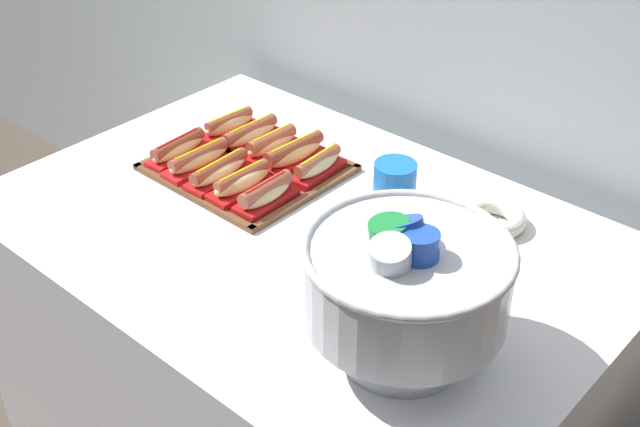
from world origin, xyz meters
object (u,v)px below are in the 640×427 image
Objects in this scene: hot_dog_5 at (229,125)px; hot_dog_9 at (318,166)px; serving_tray at (247,168)px; cup_stack at (394,193)px; hot_dog_6 at (250,135)px; donut at (494,218)px; punch_bowl at (406,282)px; hot_dog_7 at (272,144)px; hot_dog_8 at (294,154)px; hot_dog_1 at (199,160)px; hot_dog_2 at (221,171)px; hot_dog_3 at (243,182)px; hot_dog_4 at (267,194)px; buffet_table at (305,353)px; hot_dog_0 at (178,149)px.

hot_dog_9 is at bearing -0.46° from hot_dog_5.
cup_stack reaches higher than serving_tray.
hot_dog_6 is 1.31× the size of donut.
hot_dog_5 is 0.46× the size of punch_bowl.
cup_stack is 0.22m from donut.
hot_dog_7 is 0.57m from donut.
punch_bowl is at bearing -30.87° from hot_dog_8.
serving_tray is 0.12m from hot_dog_1.
hot_dog_1 is 0.49m from cup_stack.
hot_dog_6 is 0.15m from hot_dog_8.
hot_dog_2 is 1.29× the size of donut.
hot_dog_9 is (0.22, -0.00, -0.00)m from hot_dog_6.
donut is at bearing 28.98° from hot_dog_3.
hot_dog_8 is at bearing 89.54° from hot_dog_3.
hot_dog_2 is at bearing 179.54° from hot_dog_4.
hot_dog_9 reaches higher than serving_tray.
hot_dog_5 is 0.23m from hot_dog_8.
serving_tray is 2.96× the size of donut.
hot_dog_2 is at bearing -114.91° from hot_dog_8.
hot_dog_1 is 1.04× the size of hot_dog_2.
hot_dog_6 is 0.99× the size of hot_dog_8.
hot_dog_5 reaches higher than hot_dog_9.
punch_bowl reaches higher than hot_dog_2.
punch_bowl is (0.65, -0.18, 0.13)m from hot_dog_2.
hot_dog_1 is at bearing 179.54° from hot_dog_4.
hot_dog_0 is at bearing 179.22° from buffet_table.
hot_dog_2 reaches higher than buffet_table.
hot_dog_4 is at bearing -149.09° from cup_stack.
buffet_table is 7.38× the size of hot_dog_8.
hot_dog_3 reaches higher than hot_dog_9.
buffet_table is 7.61× the size of hot_dog_2.
hot_dog_2 and hot_dog_9 have the same top height.
hot_dog_2 is 1.04× the size of hot_dog_3.
hot_dog_6 is (0.07, -0.00, -0.00)m from hot_dog_5.
cup_stack is at bearing 14.60° from hot_dog_0.
hot_dog_9 is (0.15, 0.16, 0.00)m from hot_dog_2.
punch_bowl is at bearing -13.91° from hot_dog_1.
hot_dog_0 is at bearing 179.54° from hot_dog_3.
buffet_table is 9.61× the size of cup_stack.
buffet_table is 0.47m from hot_dog_8.
buffet_table is at bearing -26.87° from hot_dog_6.
hot_dog_6 is (-0.15, 0.17, -0.00)m from hot_dog_3.
hot_dog_3 is 0.17m from hot_dog_8.
hot_dog_0 is at bearing -144.21° from hot_dog_8.
hot_dog_4 is (0.07, -0.00, 0.00)m from hot_dog_3.
hot_dog_3 reaches higher than hot_dog_0.
buffet_table is 3.85× the size of punch_bowl.
hot_dog_9 is (0.07, -0.00, -0.00)m from hot_dog_8.
hot_dog_7 is (-0.26, 0.17, 0.40)m from buffet_table.
hot_dog_3 is 0.93× the size of hot_dog_8.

